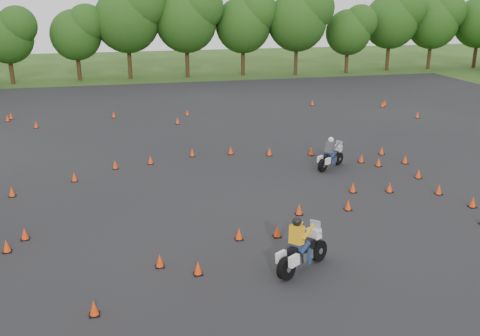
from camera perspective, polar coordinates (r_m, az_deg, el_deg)
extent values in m
plane|color=#2D5119|center=(21.24, 2.52, -6.35)|extent=(140.00, 140.00, 0.00)
plane|color=black|center=(26.65, -1.00, -1.14)|extent=(62.00, 62.00, 0.00)
cone|color=#FD3D0A|center=(22.45, 6.32, -4.42)|extent=(0.26, 0.26, 0.45)
cone|color=#FD3D0A|center=(20.40, 3.99, -6.75)|extent=(0.26, 0.26, 0.45)
cone|color=#FD3D0A|center=(30.64, -1.00, 1.88)|extent=(0.26, 0.26, 0.45)
cone|color=#FD3D0A|center=(30.45, 3.15, 1.75)|extent=(0.26, 0.26, 0.45)
cone|color=#FD3D0A|center=(27.44, -17.26, -0.91)|extent=(0.26, 0.26, 0.45)
cone|color=#FD3D0A|center=(28.09, 18.50, -0.60)|extent=(0.26, 0.26, 0.45)
cone|color=#FD3D0A|center=(39.31, -20.94, 4.33)|extent=(0.26, 0.26, 0.45)
cone|color=#FD3D0A|center=(40.72, -5.64, 5.88)|extent=(0.26, 0.26, 0.45)
cone|color=#FD3D0A|center=(20.94, -23.64, -7.65)|extent=(0.26, 0.26, 0.45)
cone|color=#FD3D0A|center=(20.13, -0.11, -7.05)|extent=(0.26, 0.26, 0.45)
cone|color=#FD3D0A|center=(17.85, -4.51, -10.60)|extent=(0.26, 0.26, 0.45)
cone|color=#FD3D0A|center=(25.15, 23.58, -3.37)|extent=(0.26, 0.26, 0.45)
cone|color=#FD3D0A|center=(41.88, 18.40, 5.39)|extent=(0.26, 0.26, 0.45)
cone|color=#FD3D0A|center=(30.37, -5.13, 1.67)|extent=(0.26, 0.26, 0.45)
cone|color=#FD3D0A|center=(44.76, 7.74, 6.92)|extent=(0.26, 0.26, 0.45)
cone|color=#FD3D0A|center=(25.73, 15.67, -2.02)|extent=(0.26, 0.26, 0.45)
cone|color=#FD3D0A|center=(45.26, 14.98, 6.59)|extent=(0.26, 0.26, 0.45)
cone|color=#FD3D0A|center=(30.32, 17.20, 0.88)|extent=(0.26, 0.26, 0.45)
cone|color=#FD3D0A|center=(23.23, 11.47, -3.89)|extent=(0.26, 0.26, 0.45)
cone|color=#FD3D0A|center=(28.83, -13.18, 0.35)|extent=(0.26, 0.26, 0.45)
cone|color=#FD3D0A|center=(26.38, -23.17, -2.35)|extent=(0.26, 0.26, 0.45)
cone|color=#FD3D0A|center=(18.45, -8.56, -9.76)|extent=(0.26, 0.26, 0.45)
cone|color=#FD3D0A|center=(25.32, 11.96, -2.06)|extent=(0.26, 0.26, 0.45)
cone|color=#FD3D0A|center=(42.83, -23.25, 5.11)|extent=(0.26, 0.26, 0.45)
cone|color=#FD3D0A|center=(45.84, 15.20, 6.72)|extent=(0.26, 0.26, 0.45)
cone|color=#FD3D0A|center=(26.16, 20.45, -2.18)|extent=(0.26, 0.26, 0.45)
cone|color=#FD3D0A|center=(38.14, -6.69, 5.02)|extent=(0.26, 0.26, 0.45)
cone|color=#FD3D0A|center=(29.43, 14.57, 0.60)|extent=(0.26, 0.26, 0.45)
cone|color=#FD3D0A|center=(40.96, -13.33, 5.56)|extent=(0.26, 0.26, 0.45)
cone|color=#FD3D0A|center=(21.69, -21.99, -6.54)|extent=(0.26, 0.26, 0.45)
cone|color=#FD3D0A|center=(29.88, 12.81, 1.00)|extent=(0.26, 0.26, 0.45)
cone|color=#FD3D0A|center=(30.72, 7.60, 1.77)|extent=(0.26, 0.26, 0.45)
cone|color=#FD3D0A|center=(31.66, 14.88, 1.80)|extent=(0.26, 0.26, 0.45)
cone|color=#FD3D0A|center=(16.32, -15.32, -14.23)|extent=(0.26, 0.26, 0.45)
cone|color=#FD3D0A|center=(42.19, -23.57, 4.89)|extent=(0.26, 0.26, 0.45)
cone|color=#FD3D0A|center=(29.26, -9.54, 0.84)|extent=(0.26, 0.26, 0.45)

